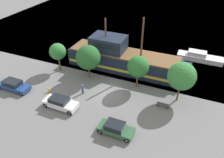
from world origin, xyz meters
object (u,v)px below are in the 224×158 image
parked_car_curb_rear (116,128)px  bench_promenade_east (163,105)px  parked_car_curb_mid (14,85)px  parked_car_curb_front (60,103)px  moored_boat_dockside (199,57)px  pirate_ship (122,58)px  pedestrian_walking_near (83,89)px  fire_hydrant (48,90)px

parked_car_curb_rear → bench_promenade_east: 7.88m
parked_car_curb_mid → parked_car_curb_rear: bearing=-6.8°
parked_car_curb_front → bench_promenade_east: 13.84m
moored_boat_dockside → parked_car_curb_front: 26.48m
pirate_ship → parked_car_curb_rear: pirate_ship is taller
parked_car_curb_rear → pedestrian_walking_near: pedestrian_walking_near is taller
moored_boat_dockside → bench_promenade_east: moored_boat_dockside is taller
pirate_ship → fire_hydrant: pirate_ship is taller
pedestrian_walking_near → fire_hydrant: bearing=-160.7°
moored_boat_dockside → pedestrian_walking_near: 22.69m
fire_hydrant → parked_car_curb_rear: bearing=-15.9°
bench_promenade_east → pedestrian_walking_near: size_ratio=1.01×
bench_promenade_east → pedestrian_walking_near: (-11.48, -1.51, 0.37)m
fire_hydrant → bench_promenade_east: bench_promenade_east is taller
parked_car_curb_front → pedestrian_walking_near: pedestrian_walking_near is taller
moored_boat_dockside → fire_hydrant: size_ratio=10.45×
pirate_ship → moored_boat_dockside: pirate_ship is taller
parked_car_curb_front → parked_car_curb_mid: bearing=175.2°
parked_car_curb_rear → pedestrian_walking_near: bearing=144.7°
moored_boat_dockside → fire_hydrant: moored_boat_dockside is taller
moored_boat_dockside → pedestrian_walking_near: (-14.87, -17.15, 0.16)m
bench_promenade_east → moored_boat_dockside: bearing=77.8°
parked_car_curb_mid → pirate_ship: bearing=43.3°
pirate_ship → moored_boat_dockside: size_ratio=2.55×
fire_hydrant → pedestrian_walking_near: (4.85, 1.70, 0.39)m
parked_car_curb_mid → pedestrian_walking_near: (10.05, 3.12, 0.07)m
moored_boat_dockside → bench_promenade_east: (-3.39, -15.64, -0.21)m
fire_hydrant → bench_promenade_east: 16.64m
pirate_ship → parked_car_curb_front: bearing=-107.5°
parked_car_curb_front → parked_car_curb_rear: 8.68m
parked_car_curb_rear → fire_hydrant: parked_car_curb_rear is taller
moored_boat_dockside → fire_hydrant: bearing=-136.3°
moored_boat_dockside → pedestrian_walking_near: size_ratio=5.03×
parked_car_curb_mid → bench_promenade_east: size_ratio=3.11×
moored_boat_dockside → parked_car_curb_rear: moored_boat_dockside is taller
moored_boat_dockside → parked_car_curb_mid: 32.11m
parked_car_curb_rear → bench_promenade_east: parked_car_curb_rear is taller
parked_car_curb_mid → bench_promenade_east: (21.52, 4.62, -0.29)m
fire_hydrant → parked_car_curb_front: bearing=-31.0°
fire_hydrant → bench_promenade_east: bearing=11.1°
fire_hydrant → bench_promenade_east: size_ratio=0.48×
pedestrian_walking_near → bench_promenade_east: bearing=7.5°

